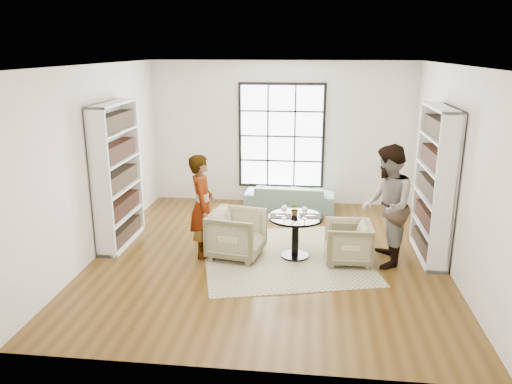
# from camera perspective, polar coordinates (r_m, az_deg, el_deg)

# --- Properties ---
(ground) EXTENTS (6.00, 6.00, 0.00)m
(ground) POSITION_cam_1_polar(r_m,az_deg,el_deg) (8.14, 1.41, -7.29)
(ground) COLOR #583B14
(room_shell) EXTENTS (6.00, 6.01, 6.00)m
(room_shell) POSITION_cam_1_polar(r_m,az_deg,el_deg) (8.25, 1.81, 2.25)
(room_shell) COLOR silver
(room_shell) RESTS_ON ground
(rug) EXTENTS (3.09, 3.09, 0.01)m
(rug) POSITION_cam_1_polar(r_m,az_deg,el_deg) (8.12, 3.27, -7.35)
(rug) COLOR tan
(rug) RESTS_ON ground
(pedestal_table) EXTENTS (0.86, 0.86, 0.69)m
(pedestal_table) POSITION_cam_1_polar(r_m,az_deg,el_deg) (7.93, 4.53, -4.07)
(pedestal_table) COLOR black
(pedestal_table) RESTS_ON ground
(sofa) EXTENTS (1.85, 0.79, 0.53)m
(sofa) POSITION_cam_1_polar(r_m,az_deg,el_deg) (10.34, 3.88, -0.59)
(sofa) COLOR gray
(sofa) RESTS_ON ground
(armchair_left) EXTENTS (0.96, 0.94, 0.75)m
(armchair_left) POSITION_cam_1_polar(r_m,az_deg,el_deg) (8.00, -2.20, -4.82)
(armchair_left) COLOR #C7B68E
(armchair_left) RESTS_ON ground
(armchair_right) EXTENTS (0.73, 0.71, 0.65)m
(armchair_right) POSITION_cam_1_polar(r_m,az_deg,el_deg) (7.93, 10.45, -5.68)
(armchair_right) COLOR tan
(armchair_right) RESTS_ON ground
(person_left) EXTENTS (0.50, 0.67, 1.66)m
(person_left) POSITION_cam_1_polar(r_m,az_deg,el_deg) (7.95, -6.16, -1.59)
(person_left) COLOR gray
(person_left) RESTS_ON ground
(person_right) EXTENTS (0.75, 0.94, 1.88)m
(person_right) POSITION_cam_1_polar(r_m,az_deg,el_deg) (7.79, 14.71, -1.58)
(person_right) COLOR gray
(person_right) RESTS_ON ground
(placemat_left) EXTENTS (0.35, 0.27, 0.01)m
(placemat_left) POSITION_cam_1_polar(r_m,az_deg,el_deg) (7.86, 2.82, -2.76)
(placemat_left) COLOR #2A2725
(placemat_left) RESTS_ON pedestal_table
(placemat_right) EXTENTS (0.35, 0.27, 0.01)m
(placemat_right) POSITION_cam_1_polar(r_m,az_deg,el_deg) (7.89, 6.21, -2.74)
(placemat_right) COLOR #2A2725
(placemat_right) RESTS_ON pedestal_table
(cutlery_left) EXTENTS (0.15, 0.23, 0.01)m
(cutlery_left) POSITION_cam_1_polar(r_m,az_deg,el_deg) (7.85, 2.82, -2.71)
(cutlery_left) COLOR silver
(cutlery_left) RESTS_ON placemat_left
(cutlery_right) EXTENTS (0.15, 0.23, 0.01)m
(cutlery_right) POSITION_cam_1_polar(r_m,az_deg,el_deg) (7.89, 6.21, -2.69)
(cutlery_right) COLOR silver
(cutlery_right) RESTS_ON placemat_right
(wine_glass_left) EXTENTS (0.10, 0.10, 0.22)m
(wine_glass_left) POSITION_cam_1_polar(r_m,az_deg,el_deg) (7.72, 3.26, -1.93)
(wine_glass_left) COLOR silver
(wine_glass_left) RESTS_ON pedestal_table
(wine_glass_right) EXTENTS (0.09, 0.09, 0.20)m
(wine_glass_right) POSITION_cam_1_polar(r_m,az_deg,el_deg) (7.72, 5.60, -2.08)
(wine_glass_right) COLOR silver
(wine_glass_right) RESTS_ON pedestal_table
(flower_centerpiece) EXTENTS (0.20, 0.18, 0.20)m
(flower_centerpiece) POSITION_cam_1_polar(r_m,az_deg,el_deg) (7.90, 4.50, -1.95)
(flower_centerpiece) COLOR gray
(flower_centerpiece) RESTS_ON pedestal_table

